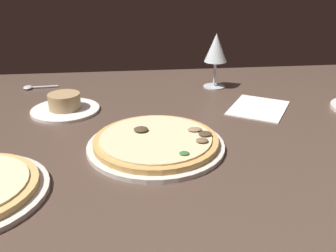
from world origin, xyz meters
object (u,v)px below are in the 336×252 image
object	(u,v)px
pizza_main	(156,143)
paper_menu	(258,108)
spoon	(32,87)
wine_glass_near	(216,50)
ramekin_on_saucer	(65,105)

from	to	relation	value
pizza_main	paper_menu	distance (cm)	36.34
spoon	wine_glass_near	bearing A→B (deg)	-4.87
pizza_main	ramekin_on_saucer	size ratio (longest dim) A/B	1.63
pizza_main	ramekin_on_saucer	xyz separation A→B (cm)	(-22.53, 24.28, 0.50)
spoon	paper_menu	bearing A→B (deg)	-21.10
wine_glass_near	spoon	world-z (taller)	wine_glass_near
pizza_main	wine_glass_near	xyz separation A→B (cm)	(22.22, 40.96, 10.88)
wine_glass_near	ramekin_on_saucer	bearing A→B (deg)	-159.56
pizza_main	wine_glass_near	distance (cm)	47.85
ramekin_on_saucer	wine_glass_near	bearing A→B (deg)	20.44
pizza_main	ramekin_on_saucer	world-z (taller)	ramekin_on_saucer
pizza_main	spoon	distance (cm)	58.27
paper_menu	spoon	xyz separation A→B (cm)	(-65.87, 25.41, 0.31)
ramekin_on_saucer	paper_menu	distance (cm)	52.68
pizza_main	paper_menu	bearing A→B (deg)	34.35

